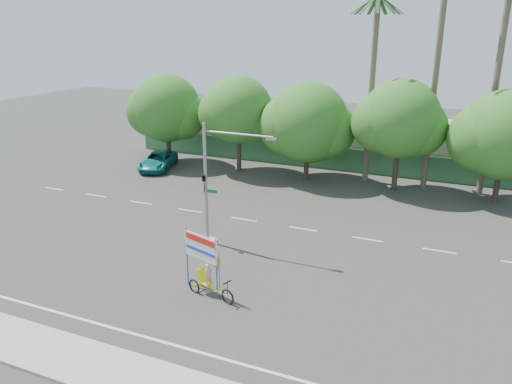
% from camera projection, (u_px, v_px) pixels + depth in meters
% --- Properties ---
extents(ground, '(120.00, 120.00, 0.00)m').
position_uv_depth(ground, '(214.00, 281.00, 24.59)').
color(ground, '#33302D').
rests_on(ground, ground).
extents(sidewalk_near, '(50.00, 2.40, 0.12)m').
position_uv_depth(sidewalk_near, '(117.00, 373.00, 18.04)').
color(sidewalk_near, gray).
rests_on(sidewalk_near, ground).
extents(fence, '(38.00, 0.08, 2.00)m').
position_uv_depth(fence, '(330.00, 158.00, 42.98)').
color(fence, '#336B3D').
rests_on(fence, ground).
extents(building_left, '(12.00, 8.00, 4.00)m').
position_uv_depth(building_left, '(245.00, 128.00, 50.30)').
color(building_left, beige).
rests_on(building_left, ground).
extents(building_right, '(14.00, 8.00, 3.60)m').
position_uv_depth(building_right, '(433.00, 146.00, 43.67)').
color(building_right, beige).
rests_on(building_right, ground).
extents(tree_far_left, '(7.14, 6.00, 7.96)m').
position_uv_depth(tree_far_left, '(166.00, 110.00, 43.95)').
color(tree_far_left, '#473828').
rests_on(tree_far_left, ground).
extents(tree_left, '(6.66, 5.60, 8.07)m').
position_uv_depth(tree_left, '(238.00, 112.00, 41.25)').
color(tree_left, '#473828').
rests_on(tree_left, ground).
extents(tree_center, '(7.62, 6.40, 7.85)m').
position_uv_depth(tree_center, '(307.00, 125.00, 39.21)').
color(tree_center, '#473828').
rests_on(tree_center, ground).
extents(tree_right, '(6.90, 5.80, 8.36)m').
position_uv_depth(tree_right, '(399.00, 122.00, 36.36)').
color(tree_right, '#473828').
rests_on(tree_right, ground).
extents(tree_far_right, '(7.38, 6.20, 7.94)m').
position_uv_depth(tree_far_right, '(504.00, 138.00, 33.95)').
color(tree_far_right, '#473828').
rests_on(tree_far_right, ground).
extents(palm_tall, '(3.73, 3.79, 17.45)m').
position_uv_depth(palm_tall, '(439.00, 47.00, 35.22)').
color(palm_tall, '#70604C').
rests_on(palm_tall, ground).
extents(palm_mid, '(3.73, 3.79, 15.45)m').
position_uv_depth(palm_mid, '(499.00, 64.00, 34.07)').
color(palm_mid, '#70604C').
rests_on(palm_mid, ground).
extents(palm_short, '(3.73, 3.79, 14.45)m').
position_uv_depth(palm_short, '(373.00, 68.00, 37.41)').
color(palm_short, '#70604C').
rests_on(palm_short, ground).
extents(traffic_signal, '(4.72, 1.10, 7.00)m').
position_uv_depth(traffic_signal, '(211.00, 195.00, 27.93)').
color(traffic_signal, gray).
rests_on(traffic_signal, ground).
extents(trike_billboard, '(2.97, 1.26, 3.04)m').
position_uv_depth(trike_billboard, '(206.00, 270.00, 23.10)').
color(trike_billboard, black).
rests_on(trike_billboard, ground).
extents(pickup_truck, '(3.71, 5.61, 1.43)m').
position_uv_depth(pickup_truck, '(158.00, 161.00, 43.30)').
color(pickup_truck, '#10726C').
rests_on(pickup_truck, ground).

